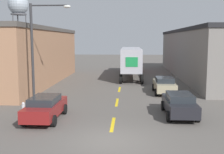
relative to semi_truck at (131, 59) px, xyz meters
The scene contains 11 objects.
ground_plane 24.60m from the semi_truck, 92.79° to the right, with size 160.00×160.00×0.00m, color #56514C.
road_centerline 16.18m from the semi_truck, 94.27° to the right, with size 0.20×14.49×0.01m.
warehouse_left 14.86m from the semi_truck, 153.62° to the right, with size 9.92×22.06×6.24m.
warehouse_right 12.31m from the semi_truck, ahead, with size 12.65×29.91×6.26m.
semi_truck is the anchor object (origin of this frame).
parked_car_left_near 21.81m from the semi_truck, 104.30° to the right, with size 1.95×4.40×1.49m.
parked_car_right_near 19.98m from the semi_truck, 81.37° to the right, with size 1.95×4.40×1.49m.
parked_car_right_mid 12.40m from the semi_truck, 75.94° to the right, with size 1.95×4.40×1.49m.
water_tower 43.59m from the semi_truck, 130.97° to the left, with size 5.03×5.03×16.02m.
street_lamp 18.19m from the semi_truck, 113.66° to the right, with size 3.13×0.32×7.59m.
fire_hydrant 21.31m from the semi_truck, 109.79° to the right, with size 0.22×0.22×0.83m.
Camera 1 is at (0.90, -13.14, 4.89)m, focal length 45.00 mm.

